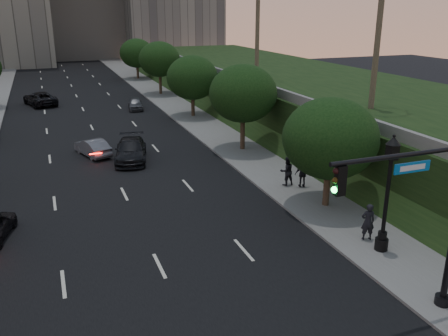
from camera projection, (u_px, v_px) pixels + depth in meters
name	position (u px, v px, depth m)	size (l,w,h in m)	color
road_surface	(94.00, 132.00, 42.78)	(16.00, 140.00, 0.02)	black
sidewalk_right	(202.00, 122.00, 46.22)	(4.50, 140.00, 0.15)	slate
embankment	(318.00, 99.00, 47.80)	(18.00, 90.00, 4.00)	black
parapet_wall	(241.00, 79.00, 44.18)	(0.35, 90.00, 0.70)	slate
tree_right_a	(330.00, 138.00, 25.51)	(5.20, 5.20, 6.24)	#38281C
tree_right_b	(243.00, 94.00, 35.96)	(5.20, 5.20, 6.74)	#38281C
tree_right_c	(192.00, 78.00, 47.62)	(5.20, 5.20, 6.24)	#38281C
tree_right_d	(159.00, 59.00, 59.85)	(5.20, 5.20, 6.74)	#38281C
tree_right_e	(137.00, 53.00, 73.28)	(5.20, 5.20, 6.24)	#38281C
traffic_signal_mast	(432.00, 223.00, 16.28)	(5.68, 0.56, 7.00)	black
street_lamp	(387.00, 200.00, 20.99)	(0.64, 0.64, 5.62)	black
sedan_mid_left	(93.00, 147.00, 35.93)	(1.39, 3.98, 1.31)	slate
sedan_far_left	(40.00, 99.00, 54.44)	(2.60, 5.65, 1.57)	black
sedan_near_right	(131.00, 150.00, 34.75)	(2.18, 5.35, 1.55)	black
sedan_far_right	(135.00, 104.00, 52.28)	(1.52, 3.79, 1.29)	#4F5156
pedestrian_a	(368.00, 222.00, 22.47)	(0.67, 0.44, 1.83)	black
pedestrian_b	(287.00, 171.00, 29.45)	(0.89, 0.69, 1.83)	black
pedestrian_c	(303.00, 174.00, 29.17)	(0.98, 0.41, 1.68)	black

